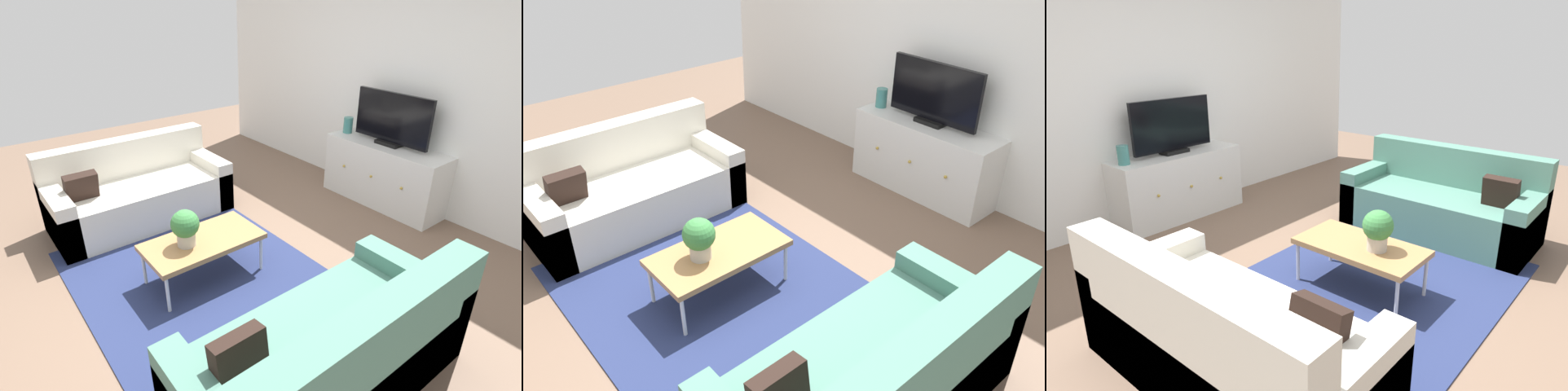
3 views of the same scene
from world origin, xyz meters
TOP-DOWN VIEW (x-y plane):
  - ground_plane at (0.00, 0.00)m, footprint 10.00×10.00m
  - wall_back at (0.00, 2.55)m, footprint 6.40×0.12m
  - area_rug at (0.00, -0.15)m, footprint 2.50×1.90m
  - couch_left_side at (-1.43, -0.10)m, footprint 0.83×1.82m
  - couch_right_side at (1.43, -0.10)m, footprint 0.83×1.82m
  - coffee_table at (-0.05, -0.11)m, footprint 0.52×0.97m
  - potted_plant at (-0.05, -0.25)m, footprint 0.23×0.23m
  - tv_console at (-0.02, 2.27)m, footprint 1.41×0.47m
  - flat_screen_tv at (-0.02, 2.29)m, footprint 0.92×0.16m
  - glass_vase at (-0.60, 2.27)m, footprint 0.11×0.11m

SIDE VIEW (x-z plane):
  - ground_plane at x=0.00m, z-range 0.00..0.00m
  - area_rug at x=0.00m, z-range 0.00..0.01m
  - couch_left_side at x=-1.43m, z-range -0.13..0.70m
  - couch_right_side at x=1.43m, z-range -0.13..0.70m
  - coffee_table at x=-0.05m, z-range 0.16..0.54m
  - tv_console at x=-0.02m, z-range 0.00..0.71m
  - potted_plant at x=-0.05m, z-range 0.40..0.71m
  - glass_vase at x=-0.60m, z-range 0.71..0.90m
  - flat_screen_tv at x=-0.02m, z-range 0.71..1.28m
  - wall_back at x=0.00m, z-range 0.00..2.70m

